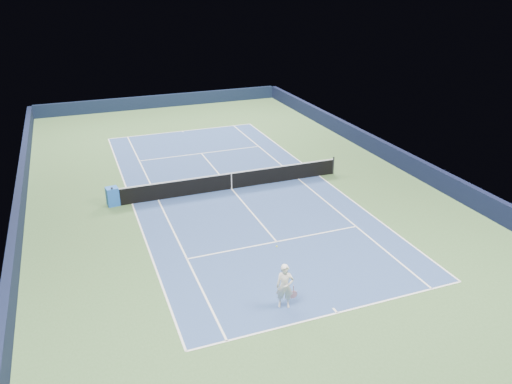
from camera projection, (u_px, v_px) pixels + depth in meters
name	position (u px, v px, depth m)	size (l,w,h in m)	color
ground	(232.00, 189.00, 27.85)	(40.00, 40.00, 0.00)	#3C5D32
wall_far	(162.00, 101.00, 44.57)	(22.00, 0.35, 1.10)	black
wall_right	(396.00, 156.00, 31.17)	(0.35, 40.00, 1.10)	black
wall_left	(19.00, 210.00, 24.08)	(0.35, 40.00, 1.10)	black
court_surface	(232.00, 189.00, 27.85)	(10.97, 23.77, 0.01)	navy
baseline_far	(182.00, 131.00, 38.00)	(10.97, 0.08, 0.00)	white
baseline_near	(337.00, 313.00, 17.69)	(10.97, 0.08, 0.00)	white
sideline_doubles_right	(319.00, 176.00, 29.64)	(0.08, 23.77, 0.00)	white
sideline_doubles_left	(132.00, 204.00, 26.05)	(0.08, 23.77, 0.00)	white
sideline_singles_right	(298.00, 179.00, 29.19)	(0.08, 23.77, 0.00)	white
sideline_singles_left	(158.00, 200.00, 26.50)	(0.08, 23.77, 0.00)	white
service_line_far	(201.00, 153.00, 33.32)	(8.23, 0.08, 0.00)	white
service_line_near	(277.00, 242.00, 22.38)	(8.23, 0.08, 0.00)	white
center_service_line	(232.00, 189.00, 27.85)	(0.08, 12.80, 0.00)	white
center_mark_far	(183.00, 132.00, 37.87)	(0.08, 0.30, 0.00)	white
center_mark_near	(335.00, 310.00, 17.82)	(0.08, 0.30, 0.00)	white
tennis_net	(231.00, 181.00, 27.65)	(12.90, 0.10, 1.07)	black
sponsor_cube	(113.00, 196.00, 25.74)	(0.66, 0.62, 0.98)	blue
tennis_player	(285.00, 286.00, 17.72)	(0.84, 1.35, 1.96)	silver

